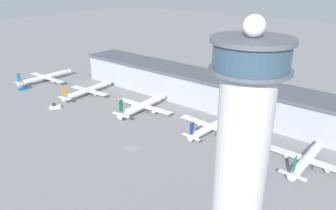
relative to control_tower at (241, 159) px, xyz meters
name	(u,v)px	position (x,y,z in m)	size (l,w,h in m)	color
ground_plane	(131,149)	(-69.20, 28.78, -34.82)	(1000.00, 1000.00, 0.00)	gray
terminal_building	(211,91)	(-69.20, 98.78, -25.01)	(204.53, 25.00, 19.43)	#A3A8B2
control_tower	(241,159)	(0.00, 0.00, 0.00)	(18.18, 18.18, 69.23)	silver
airplane_gate_alpha	(46,77)	(-191.88, 60.68, -31.07)	(38.96, 43.33, 11.58)	silver
airplane_gate_bravo	(88,90)	(-143.07, 62.18, -31.11)	(31.63, 41.27, 11.46)	white
airplane_gate_charlie	(143,106)	(-94.91, 65.02, -30.76)	(38.64, 39.31, 13.42)	white
airplane_gate_delta	(212,127)	(-47.60, 65.58, -30.41)	(40.34, 35.05, 12.26)	white
airplane_gate_echo	(307,159)	(-0.04, 64.73, -30.88)	(40.97, 34.31, 12.37)	silver
service_truck_catering	(25,88)	(-188.01, 41.26, -33.79)	(2.83, 8.19, 2.96)	black
service_truck_fuel	(55,107)	(-140.72, 34.99, -33.73)	(5.98, 6.62, 3.13)	black
service_truck_baggage	(236,181)	(-17.85, 35.98, -33.80)	(6.94, 3.67, 2.95)	black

